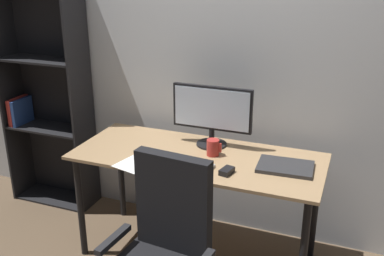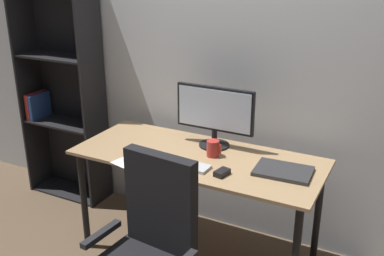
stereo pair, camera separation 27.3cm
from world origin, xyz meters
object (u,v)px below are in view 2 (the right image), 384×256
(keyboard, at_px, (186,165))
(mouse, at_px, (222,173))
(desk, at_px, (197,168))
(coffee_mug, at_px, (213,148))
(laptop, at_px, (283,171))
(monitor, at_px, (215,113))
(bookshelf, at_px, (63,90))

(keyboard, height_order, mouse, mouse)
(desk, height_order, coffee_mug, coffee_mug)
(coffee_mug, bearing_deg, keyboard, -111.33)
(desk, relative_size, coffee_mug, 15.13)
(keyboard, relative_size, laptop, 0.91)
(monitor, bearing_deg, keyboard, -92.88)
(keyboard, height_order, coffee_mug, coffee_mug)
(laptop, bearing_deg, monitor, 157.83)
(desk, xyz_separation_m, bookshelf, (-1.38, 0.33, 0.25))
(keyboard, bearing_deg, mouse, -0.27)
(desk, xyz_separation_m, monitor, (0.03, 0.19, 0.32))
(coffee_mug, bearing_deg, mouse, -54.08)
(keyboard, bearing_deg, coffee_mug, 71.28)
(keyboard, height_order, laptop, laptop)
(keyboard, relative_size, coffee_mug, 2.81)
(monitor, height_order, mouse, monitor)
(bookshelf, bearing_deg, keyboard, -19.74)
(keyboard, relative_size, bookshelf, 0.16)
(coffee_mug, bearing_deg, monitor, 112.18)
(monitor, xyz_separation_m, mouse, (0.22, -0.37, -0.21))
(desk, bearing_deg, bookshelf, 166.58)
(desk, height_order, mouse, mouse)
(mouse, relative_size, laptop, 0.30)
(monitor, height_order, keyboard, monitor)
(monitor, bearing_deg, bookshelf, 174.17)
(monitor, distance_m, coffee_mug, 0.24)
(mouse, distance_m, coffee_mug, 0.27)
(coffee_mug, relative_size, laptop, 0.32)
(monitor, bearing_deg, laptop, -18.98)
(monitor, xyz_separation_m, keyboard, (-0.02, -0.36, -0.22))
(monitor, xyz_separation_m, laptop, (0.52, -0.18, -0.22))
(desk, relative_size, mouse, 16.28)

